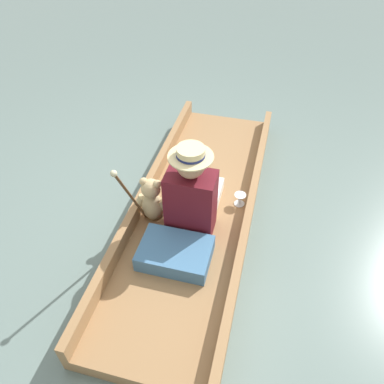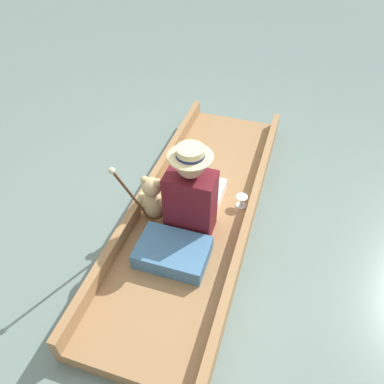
# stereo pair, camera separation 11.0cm
# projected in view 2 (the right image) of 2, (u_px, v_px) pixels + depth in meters

# --- Properties ---
(ground_plane) EXTENTS (16.00, 16.00, 0.00)m
(ground_plane) POSITION_uv_depth(u_px,v_px,m) (197.00, 216.00, 3.24)
(ground_plane) COLOR slate
(punt_boat) EXTENTS (0.95, 2.90, 0.26)m
(punt_boat) POSITION_uv_depth(u_px,v_px,m) (198.00, 210.00, 3.19)
(punt_boat) COLOR #997047
(punt_boat) RESTS_ON ground_plane
(seat_cushion) EXTENTS (0.52, 0.36, 0.13)m
(seat_cushion) POSITION_uv_depth(u_px,v_px,m) (173.00, 252.00, 2.72)
(seat_cushion) COLOR teal
(seat_cushion) RESTS_ON punt_boat
(seated_person) EXTENTS (0.37, 0.69, 0.78)m
(seated_person) POSITION_uv_depth(u_px,v_px,m) (193.00, 195.00, 2.83)
(seated_person) COLOR white
(seated_person) RESTS_ON punt_boat
(teddy_bear) EXTENTS (0.29, 0.17, 0.42)m
(teddy_bear) POSITION_uv_depth(u_px,v_px,m) (153.00, 199.00, 2.94)
(teddy_bear) COLOR tan
(teddy_bear) RESTS_ON punt_boat
(wine_glass) EXTENTS (0.10, 0.10, 0.11)m
(wine_glass) POSITION_uv_depth(u_px,v_px,m) (242.00, 199.00, 3.11)
(wine_glass) COLOR silver
(wine_glass) RESTS_ON punt_boat
(walking_cane) EXTENTS (0.04, 0.42, 0.80)m
(walking_cane) POSITION_uv_depth(u_px,v_px,m) (128.00, 191.00, 2.61)
(walking_cane) COLOR brown
(walking_cane) RESTS_ON punt_boat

